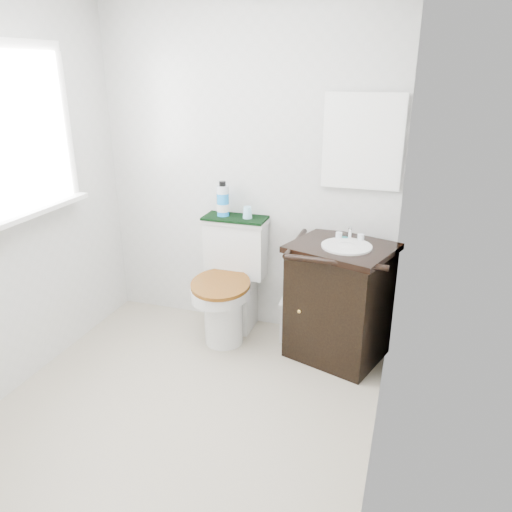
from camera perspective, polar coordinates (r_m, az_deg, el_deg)
The scene contains 12 objects.
floor at distance 3.13m, azimuth -8.47°, elevation -17.06°, with size 2.40×2.40×0.00m, color #A99F88.
wall_back at distance 3.65m, azimuth -1.14°, elevation 9.63°, with size 2.40×2.40×0.00m, color silver.
wall_right at distance 2.30m, azimuth 15.30°, elevation 2.05°, with size 2.40×2.40×0.00m, color silver.
window at distance 3.33m, azimuth -25.20°, elevation 12.72°, with size 0.02×0.70×0.90m, color white.
mirror at distance 3.41m, azimuth 12.09°, elevation 12.64°, with size 0.50×0.02×0.60m, color silver.
toilet at distance 3.71m, azimuth -2.97°, elevation -3.58°, with size 0.51×0.69×0.87m.
vanity at distance 3.45m, azimuth 9.49°, elevation -4.87°, with size 0.77×0.71×0.92m.
trash_bin at distance 3.71m, azimuth 4.44°, elevation -7.37°, with size 0.23×0.19×0.31m.
towel at distance 3.64m, azimuth -2.41°, elevation 4.36°, with size 0.46×0.22×0.02m, color black.
mouthwash_bottle at distance 3.65m, azimuth -3.81°, elevation 6.39°, with size 0.09×0.09×0.25m.
cup at distance 3.60m, azimuth -0.98°, elevation 5.01°, with size 0.07×0.07×0.09m, color #98DBF9.
soap_bar at distance 3.42m, azimuth 10.06°, elevation 2.09°, with size 0.07×0.05×0.02m, color #197A7C.
Camera 1 is at (1.17, -2.18, 1.91)m, focal length 35.00 mm.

